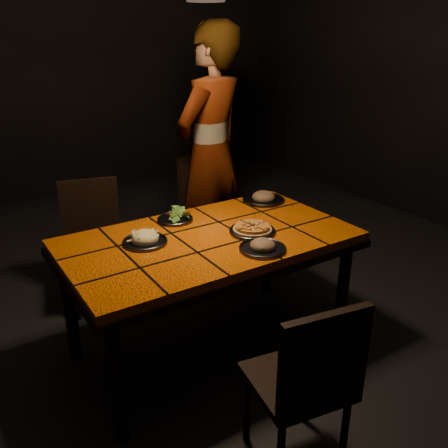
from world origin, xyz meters
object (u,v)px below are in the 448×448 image
chair_near (308,379)px  plate_pizza (252,230)px  diner (211,154)px  plate_pasta (145,240)px  chair_far_right (207,203)px  dining_table (209,249)px  chair_far_left (94,235)px

chair_near → plate_pizza: (0.35, 0.87, 0.28)m
diner → plate_pasta: bearing=18.4°
plate_pizza → diner: bearing=71.2°
chair_far_right → plate_pizza: 1.21m
diner → plate_pasta: (-0.92, -0.83, -0.18)m
dining_table → chair_far_right: (0.61, 1.03, -0.15)m
chair_near → chair_far_left: bearing=-72.5°
dining_table → diner: diner is taller
chair_far_left → plate_pizza: 1.23m
chair_far_left → plate_pizza: chair_far_left is taller
diner → plate_pizza: size_ratio=7.15×
plate_pizza → plate_pasta: bearing=161.3°
dining_table → chair_far_left: chair_far_left is taller
dining_table → plate_pasta: bearing=163.1°
chair_near → chair_far_right: chair_far_right is taller
dining_table → plate_pizza: plate_pizza is taller
chair_near → plate_pasta: size_ratio=3.52×
chair_far_left → chair_far_right: (0.98, 0.09, 0.02)m
plate_pasta → dining_table: bearing=-16.9°
chair_far_right → plate_pizza: bearing=-121.6°
plate_pizza → plate_pasta: (-0.57, 0.19, 0.00)m
chair_near → chair_far_left: (-0.26, 1.91, 0.01)m
dining_table → plate_pizza: bearing=-21.2°
dining_table → plate_pasta: size_ratio=6.64×
chair_far_right → plate_pasta: (-0.95, -0.93, 0.25)m
dining_table → plate_pasta: (-0.34, 0.10, 0.10)m
chair_far_right → plate_pasta: size_ratio=3.73×
dining_table → plate_pizza: size_ratio=6.11×
dining_table → chair_far_right: 1.21m
dining_table → chair_far_left: size_ratio=1.85×
plate_pasta → chair_far_left: bearing=92.0°
chair_far_right → diner: diner is taller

